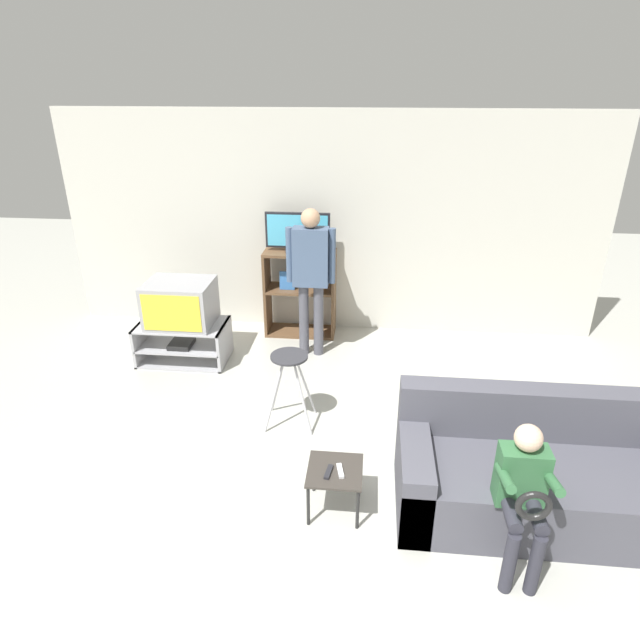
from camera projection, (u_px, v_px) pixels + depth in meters
name	position (u px, v px, depth m)	size (l,w,h in m)	color
ground_plane	(272.00, 606.00, 3.22)	(18.00, 18.00, 0.00)	#B7B7AD
wall_back	(330.00, 225.00, 6.33)	(6.40, 0.06, 2.60)	beige
tv_stand	(184.00, 342.00, 5.93)	(0.97, 0.55, 0.44)	#A8A8AD
television_main	(180.00, 303.00, 5.76)	(0.70, 0.57, 0.48)	#9E9EA3
media_shelf	(300.00, 292.00, 6.44)	(0.84, 0.38, 1.05)	brown
television_flat	(298.00, 233.00, 6.15)	(0.75, 0.20, 0.45)	black
folding_stool	(289.00, 370.00, 4.70)	(0.44, 0.37, 0.70)	#B7B7BC
snack_table	(335.00, 475.00, 3.82)	(0.39, 0.39, 0.36)	#38332D
remote_control_black	(329.00, 472.00, 3.76)	(0.04, 0.14, 0.02)	#232328
remote_control_white	(340.00, 471.00, 3.77)	(0.04, 0.14, 0.02)	silver
couch	(538.00, 476.00, 3.83)	(1.99, 0.88, 0.85)	#4C4C56
person_standing_adult	(311.00, 269.00, 5.74)	(0.53, 0.20, 1.68)	#4C4C56
person_seated_child	(523.00, 489.00, 3.26)	(0.33, 0.43, 1.01)	#2D2D38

